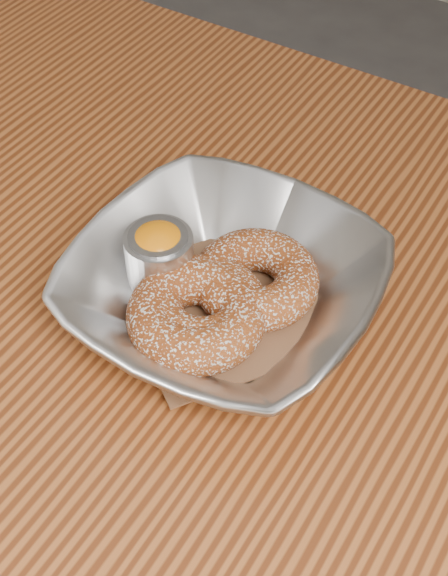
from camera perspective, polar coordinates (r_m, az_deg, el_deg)
The scene contains 7 objects.
table at distance 0.73m, azimuth -8.28°, elevation -5.20°, with size 1.20×0.80×0.75m.
serving_bowl at distance 0.61m, azimuth -0.00°, elevation -0.11°, with size 0.23×0.23×0.06m, color #BBBDC2.
parchment at distance 0.62m, azimuth -0.00°, elevation -1.30°, with size 0.14×0.14×0.00m, color brown.
donut_back at distance 0.62m, azimuth 2.28°, elevation 0.65°, with size 0.10×0.10×0.03m, color brown.
donut_front at distance 0.59m, azimuth -1.98°, elevation -1.95°, with size 0.10×0.10×0.04m, color brown.
donut_extra at distance 0.60m, azimuth -1.51°, elevation -1.36°, with size 0.10×0.10×0.03m, color brown.
ramekin at distance 0.62m, azimuth -4.61°, elevation 2.23°, with size 0.05×0.05×0.06m.
Camera 1 is at (0.32, -0.32, 1.23)m, focal length 50.00 mm.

